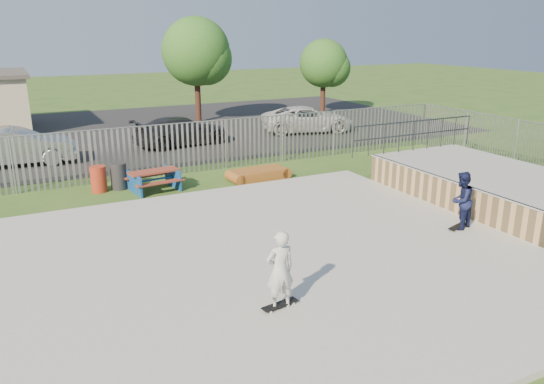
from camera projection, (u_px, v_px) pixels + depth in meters
name	position (u px, v px, depth m)	size (l,w,h in m)	color
ground	(229.00, 271.00, 12.44)	(120.00, 120.00, 0.00)	#32551D
concrete_slab	(228.00, 268.00, 12.42)	(15.00, 12.00, 0.15)	#A4A49F
quarter_pipe	(486.00, 186.00, 17.26)	(5.50, 7.05, 2.19)	tan
fence	(201.00, 178.00, 16.49)	(26.04, 16.02, 2.00)	gray
picnic_table	(154.00, 180.00, 18.58)	(1.88, 1.62, 0.72)	maroon
funbox	(259.00, 174.00, 20.01)	(2.03, 1.09, 0.40)	brown
trash_bin_red	(99.00, 179.00, 18.41)	(0.55, 0.55, 0.91)	#9E2C18
trash_bin_grey	(119.00, 176.00, 18.74)	(0.56, 0.56, 0.94)	#252527
parking_lot	(95.00, 134.00, 28.65)	(40.00, 18.00, 0.02)	black
car_silver	(16.00, 147.00, 21.89)	(1.65, 4.72, 1.56)	#ABAAAF
car_dark	(182.00, 131.00, 25.76)	(1.92, 4.72, 1.37)	black
car_white	(308.00, 119.00, 29.10)	(2.31, 5.01, 1.39)	silver
tree_mid	(196.00, 52.00, 31.21)	(4.03, 4.03, 6.21)	#402319
tree_right	(324.00, 64.00, 34.97)	(3.16, 3.16, 4.88)	#41241A
skateboard_a	(458.00, 227.00, 14.70)	(0.82, 0.43, 0.08)	black
skateboard_b	(280.00, 305.00, 10.52)	(0.82, 0.33, 0.08)	black
skater_navy	(461.00, 201.00, 14.47)	(0.79, 0.61, 1.62)	#13183C
skater_white	(280.00, 270.00, 10.29)	(0.59, 0.39, 1.62)	silver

